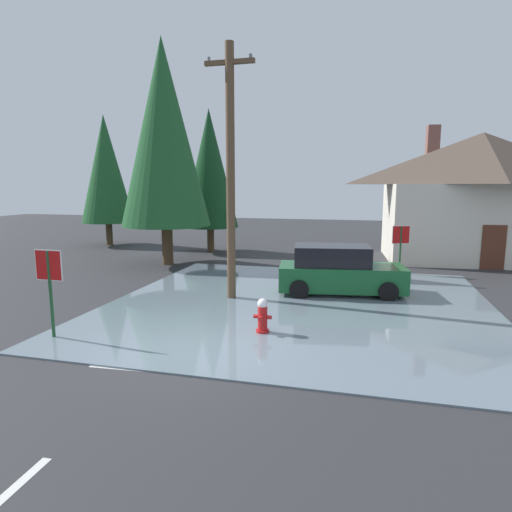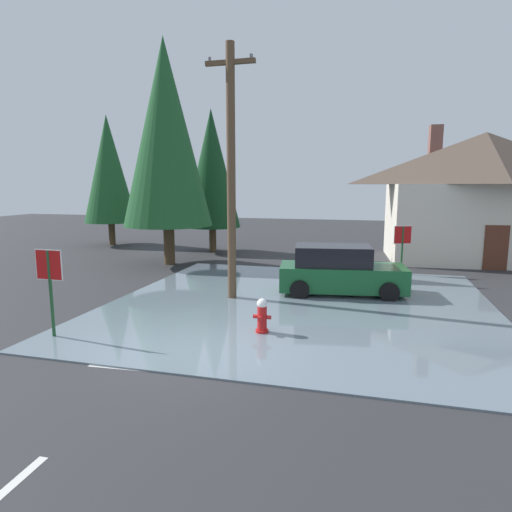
# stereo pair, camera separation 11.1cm
# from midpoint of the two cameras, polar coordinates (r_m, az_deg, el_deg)

# --- Properties ---
(ground_plane) EXTENTS (80.00, 80.00, 0.10)m
(ground_plane) POSITION_cam_midpoint_polar(r_m,az_deg,el_deg) (10.28, -8.52, -12.43)
(ground_plane) COLOR #2D2D30
(flood_puddle) EXTENTS (11.75, 11.68, 0.04)m
(flood_puddle) POSITION_cam_midpoint_polar(r_m,az_deg,el_deg) (13.98, 5.98, -6.20)
(flood_puddle) COLOR slate
(flood_puddle) RESTS_ON ground
(lane_stop_bar) EXTENTS (4.20, 0.52, 0.01)m
(lane_stop_bar) POSITION_cam_midpoint_polar(r_m,az_deg,el_deg) (9.20, -8.88, -14.74)
(lane_stop_bar) COLOR silver
(lane_stop_bar) RESTS_ON ground
(stop_sign_near) EXTENTS (0.75, 0.08, 2.20)m
(stop_sign_near) POSITION_cam_midpoint_polar(r_m,az_deg,el_deg) (11.65, -25.09, -2.30)
(stop_sign_near) COLOR #1E4C28
(stop_sign_near) RESTS_ON ground
(fire_hydrant) EXTENTS (0.46, 0.40, 0.92)m
(fire_hydrant) POSITION_cam_midpoint_polar(r_m,az_deg,el_deg) (11.12, 1.08, -7.91)
(fire_hydrant) COLOR red
(fire_hydrant) RESTS_ON ground
(utility_pole) EXTENTS (1.60, 0.28, 8.05)m
(utility_pole) POSITION_cam_midpoint_polar(r_m,az_deg,el_deg) (14.15, -3.04, 11.11)
(utility_pole) COLOR brown
(utility_pole) RESTS_ON ground
(stop_sign_far) EXTENTS (0.72, 0.27, 2.07)m
(stop_sign_far) POSITION_cam_midpoint_polar(r_m,az_deg,el_deg) (19.20, 18.73, 1.98)
(stop_sign_far) COLOR #1E4C28
(stop_sign_far) RESTS_ON ground
(house) EXTENTS (9.59, 6.08, 6.74)m
(house) POSITION_cam_midpoint_polar(r_m,az_deg,el_deg) (24.24, 27.50, 7.04)
(house) COLOR silver
(house) RESTS_ON ground
(parked_car) EXTENTS (4.43, 2.41, 1.69)m
(parked_car) POSITION_cam_midpoint_polar(r_m,az_deg,el_deg) (15.31, 11.04, -1.98)
(parked_car) COLOR #195B2D
(parked_car) RESTS_ON ground
(pine_tree_tall_left) EXTENTS (4.12, 4.12, 10.30)m
(pine_tree_tall_left) POSITION_cam_midpoint_polar(r_m,az_deg,el_deg) (21.13, -11.55, 15.36)
(pine_tree_tall_left) COLOR #4C3823
(pine_tree_tall_left) RESTS_ON ground
(pine_tree_mid_left) EXTENTS (3.14, 3.14, 7.86)m
(pine_tree_mid_left) POSITION_cam_midpoint_polar(r_m,az_deg,el_deg) (24.67, -5.68, 11.24)
(pine_tree_mid_left) COLOR #4C3823
(pine_tree_mid_left) RESTS_ON ground
(pine_tree_short_left) EXTENTS (3.20, 3.20, 7.99)m
(pine_tree_short_left) POSITION_cam_midpoint_polar(r_m,az_deg,el_deg) (28.99, -18.57, 10.66)
(pine_tree_short_left) COLOR #4C3823
(pine_tree_short_left) RESTS_ON ground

